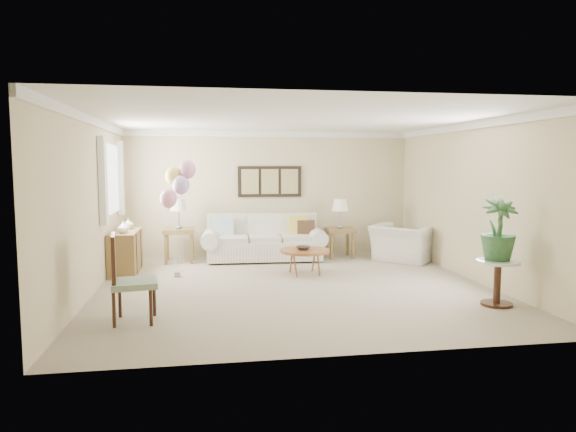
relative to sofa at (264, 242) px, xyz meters
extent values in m
plane|color=tan|center=(0.20, -2.32, -0.36)|extent=(6.00, 6.00, 0.00)
cube|color=beige|center=(0.20, 0.68, 0.94)|extent=(6.00, 0.04, 2.60)
cube|color=beige|center=(0.20, -5.32, 0.94)|extent=(6.00, 0.04, 2.60)
cube|color=beige|center=(-2.80, -2.32, 0.94)|extent=(0.04, 6.00, 2.60)
cube|color=beige|center=(3.20, -2.32, 0.94)|extent=(0.04, 6.00, 2.60)
cube|color=white|center=(0.20, -2.32, 2.23)|extent=(6.00, 6.00, 0.02)
cube|color=white|center=(0.20, 0.65, 2.18)|extent=(6.00, 0.06, 0.12)
cube|color=white|center=(-2.77, -2.32, 2.18)|extent=(0.06, 6.00, 0.12)
cube|color=white|center=(3.17, -2.32, 2.18)|extent=(0.06, 6.00, 0.12)
cube|color=white|center=(-2.78, -0.82, 1.29)|extent=(0.04, 1.40, 1.20)
cube|color=white|center=(-2.74, -1.67, 1.29)|extent=(0.10, 0.22, 1.40)
cube|color=white|center=(-2.74, 0.03, 1.29)|extent=(0.10, 0.22, 1.40)
cube|color=black|center=(0.20, 0.65, 1.19)|extent=(1.35, 0.04, 0.65)
cube|color=#8C8C59|center=(-0.22, 0.62, 1.19)|extent=(0.36, 0.02, 0.52)
cube|color=#8C8C59|center=(0.20, 0.62, 1.19)|extent=(0.36, 0.02, 0.52)
cube|color=#8C8C59|center=(0.62, 0.62, 1.19)|extent=(0.36, 0.02, 0.52)
cube|color=silver|center=(-0.01, -0.06, -0.14)|extent=(2.28, 1.01, 0.37)
cube|color=silver|center=(-0.01, 0.28, 0.27)|extent=(2.25, 0.32, 0.56)
cylinder|color=silver|center=(-1.07, -0.06, 0.10)|extent=(0.37, 0.93, 0.33)
cylinder|color=silver|center=(1.06, -0.06, 0.10)|extent=(0.37, 0.93, 0.33)
cube|color=beige|center=(-0.65, -0.11, 0.09)|extent=(0.64, 0.76, 0.12)
cube|color=beige|center=(-0.01, -0.11, 0.09)|extent=(0.64, 0.76, 0.12)
cube|color=beige|center=(0.63, -0.11, 0.09)|extent=(0.64, 0.76, 0.12)
cube|color=#A2C7D4|center=(-0.80, 0.06, 0.31)|extent=(0.39, 0.12, 0.39)
cube|color=gold|center=(0.71, 0.06, 0.31)|extent=(0.39, 0.12, 0.39)
cube|color=#3E2919|center=(0.86, -0.01, 0.25)|extent=(0.35, 0.10, 0.35)
cube|color=silver|center=(-0.01, -0.06, -0.34)|extent=(2.03, 0.81, 0.04)
cube|color=brown|center=(-1.67, 0.02, 0.26)|extent=(0.61, 0.55, 0.09)
cube|color=brown|center=(-1.91, -0.20, -0.07)|extent=(0.06, 0.06, 0.57)
cube|color=brown|center=(-1.43, -0.20, -0.07)|extent=(0.06, 0.06, 0.57)
cube|color=brown|center=(-1.91, 0.24, -0.07)|extent=(0.06, 0.06, 0.57)
cube|color=brown|center=(-1.43, 0.24, -0.07)|extent=(0.06, 0.06, 0.57)
cube|color=brown|center=(1.57, 0.01, 0.21)|extent=(0.56, 0.51, 0.08)
cube|color=brown|center=(1.35, -0.19, -0.10)|extent=(0.05, 0.05, 0.53)
cube|color=brown|center=(1.79, -0.19, -0.10)|extent=(0.05, 0.05, 0.53)
cube|color=brown|center=(1.35, 0.21, -0.10)|extent=(0.05, 0.05, 0.53)
cube|color=brown|center=(1.79, 0.21, -0.10)|extent=(0.05, 0.05, 0.53)
cylinder|color=gray|center=(-1.67, 0.02, 0.33)|extent=(0.14, 0.14, 0.06)
cylinder|color=gray|center=(-1.67, 0.02, 0.51)|extent=(0.04, 0.04, 0.29)
cone|color=silver|center=(-1.67, 0.02, 0.77)|extent=(0.33, 0.33, 0.23)
cylinder|color=gray|center=(1.57, 0.01, 0.28)|extent=(0.14, 0.14, 0.06)
cylinder|color=gray|center=(1.57, 0.01, 0.46)|extent=(0.04, 0.04, 0.30)
cone|color=silver|center=(1.57, 0.01, 0.73)|extent=(0.34, 0.34, 0.24)
cylinder|color=brown|center=(0.54, -1.49, 0.05)|extent=(0.87, 0.87, 0.05)
cylinder|color=brown|center=(0.75, -1.28, -0.16)|extent=(0.03, 0.03, 0.39)
cylinder|color=brown|center=(0.34, -1.28, -0.16)|extent=(0.03, 0.03, 0.39)
cylinder|color=brown|center=(0.34, -1.69, -0.16)|extent=(0.03, 0.03, 0.39)
cylinder|color=brown|center=(0.75, -1.69, -0.16)|extent=(0.03, 0.03, 0.39)
imported|color=#2F2721|center=(0.51, -1.52, 0.11)|extent=(0.30, 0.30, 0.06)
imported|color=silver|center=(2.71, -0.57, 0.00)|extent=(1.46, 1.46, 0.72)
cylinder|color=silver|center=(2.74, -3.85, 0.24)|extent=(0.57, 0.57, 0.04)
cylinder|color=#321911|center=(2.74, -3.85, -0.06)|extent=(0.10, 0.10, 0.57)
cylinder|color=#321911|center=(2.74, -3.85, -0.35)|extent=(0.42, 0.42, 0.01)
imported|color=#224D22|center=(2.74, -3.83, 0.68)|extent=(0.50, 0.50, 0.84)
cube|color=gray|center=(-2.01, -3.82, 0.11)|extent=(0.60, 0.60, 0.07)
cylinder|color=#321911|center=(-2.22, -4.03, -0.14)|extent=(0.04, 0.04, 0.44)
cylinder|color=#321911|center=(-1.80, -4.03, -0.14)|extent=(0.04, 0.04, 0.44)
cylinder|color=#321911|center=(-2.22, -3.61, -0.14)|extent=(0.04, 0.04, 0.44)
cylinder|color=#321911|center=(-1.80, -3.61, -0.14)|extent=(0.04, 0.04, 0.44)
cube|color=#321911|center=(-2.24, -3.82, 0.43)|extent=(0.12, 0.50, 0.58)
cube|color=brown|center=(-2.56, -0.82, 0.01)|extent=(0.45, 1.20, 0.74)
cube|color=#321911|center=(-2.55, -1.12, 0.01)|extent=(0.46, 0.02, 0.70)
cube|color=#321911|center=(-2.55, -0.52, 0.01)|extent=(0.46, 0.02, 0.70)
imported|color=white|center=(-2.54, -1.10, 0.48)|extent=(0.25, 0.25, 0.20)
imported|color=#9DAF91|center=(-2.54, -0.53, 0.48)|extent=(0.22, 0.22, 0.19)
cube|color=gray|center=(-1.64, -1.35, -0.32)|extent=(0.10, 0.10, 0.08)
ellipsoid|color=pink|center=(-1.75, -1.45, 0.99)|extent=(0.28, 0.28, 0.32)
cylinder|color=silver|center=(-1.70, -1.40, 0.27)|extent=(0.01, 0.01, 1.10)
ellipsoid|color=#C7AFEB|center=(-1.55, -1.35, 1.21)|extent=(0.28, 0.28, 0.32)
cylinder|color=silver|center=(-1.59, -1.35, 0.38)|extent=(0.01, 0.01, 1.33)
ellipsoid|color=#FEE86D|center=(-1.67, -1.25, 1.35)|extent=(0.28, 0.28, 0.32)
cylinder|color=silver|center=(-1.66, -1.30, 0.46)|extent=(0.01, 0.01, 1.47)
ellipsoid|color=pink|center=(-1.44, -1.30, 1.46)|extent=(0.28, 0.28, 0.32)
cylinder|color=silver|center=(-1.54, -1.32, 0.51)|extent=(0.01, 0.01, 1.58)
camera|label=1|loc=(-1.14, -10.13, 1.54)|focal=32.00mm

